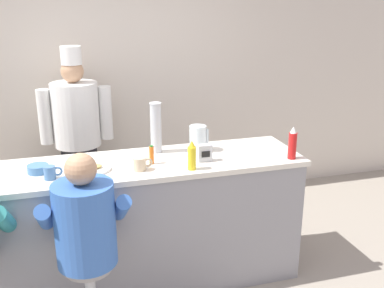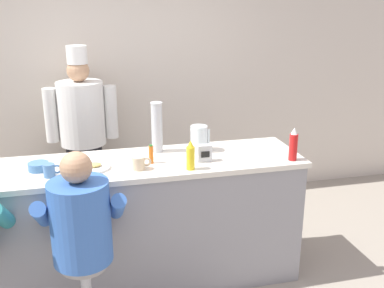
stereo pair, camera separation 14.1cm
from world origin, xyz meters
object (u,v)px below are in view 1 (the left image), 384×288
(hot_sauce_bottle_orange, at_px, (152,155))
(breakfast_plate, at_px, (95,169))
(ketchup_bottle_red, at_px, (292,144))
(cereal_bowl, at_px, (38,169))
(mustard_bottle_yellow, at_px, (192,156))
(coffee_mug_blue, at_px, (50,173))
(napkin_dispenser_chrome, at_px, (204,153))
(cup_stack_steel, at_px, (156,128))
(water_pitcher_clear, at_px, (198,138))
(diner_seated_blue, at_px, (85,228))
(cook_in_whites_near, at_px, (77,130))
(coffee_mug_tan, at_px, (140,164))

(hot_sauce_bottle_orange, distance_m, breakfast_plate, 0.42)
(ketchup_bottle_red, xyz_separation_m, cereal_bowl, (-1.87, 0.24, -0.09))
(mustard_bottle_yellow, distance_m, cereal_bowl, 1.10)
(coffee_mug_blue, relative_size, napkin_dispenser_chrome, 0.98)
(breakfast_plate, height_order, napkin_dispenser_chrome, napkin_dispenser_chrome)
(breakfast_plate, distance_m, cup_stack_steel, 0.61)
(hot_sauce_bottle_orange, bearing_deg, breakfast_plate, -177.57)
(mustard_bottle_yellow, bearing_deg, hot_sauce_bottle_orange, 142.75)
(hot_sauce_bottle_orange, height_order, cup_stack_steel, cup_stack_steel)
(breakfast_plate, xyz_separation_m, cup_stack_steel, (0.51, 0.27, 0.19))
(mustard_bottle_yellow, bearing_deg, breakfast_plate, 165.36)
(breakfast_plate, xyz_separation_m, cereal_bowl, (-0.39, 0.07, 0.02))
(water_pitcher_clear, xyz_separation_m, cup_stack_steel, (-0.33, 0.06, 0.10))
(cereal_bowl, bearing_deg, water_pitcher_clear, 6.59)
(diner_seated_blue, xyz_separation_m, cook_in_whites_near, (0.04, 1.81, 0.13))
(breakfast_plate, bearing_deg, hot_sauce_bottle_orange, 2.43)
(mustard_bottle_yellow, height_order, water_pitcher_clear, mustard_bottle_yellow)
(ketchup_bottle_red, relative_size, hot_sauce_bottle_orange, 1.78)
(cup_stack_steel, bearing_deg, cereal_bowl, -167.31)
(ketchup_bottle_red, height_order, napkin_dispenser_chrome, ketchup_bottle_red)
(hot_sauce_bottle_orange, bearing_deg, water_pitcher_clear, 24.77)
(coffee_mug_tan, distance_m, cook_in_whites_near, 1.44)
(water_pitcher_clear, xyz_separation_m, breakfast_plate, (-0.84, -0.21, -0.09))
(coffee_mug_blue, bearing_deg, breakfast_plate, 14.80)
(ketchup_bottle_red, distance_m, cook_in_whites_near, 2.14)
(hot_sauce_bottle_orange, bearing_deg, napkin_dispenser_chrome, -7.78)
(breakfast_plate, relative_size, cup_stack_steel, 0.57)
(cereal_bowl, bearing_deg, hot_sauce_bottle_orange, -3.67)
(water_pitcher_clear, bearing_deg, coffee_mug_blue, -165.68)
(hot_sauce_bottle_orange, distance_m, coffee_mug_tan, 0.15)
(ketchup_bottle_red, height_order, mustard_bottle_yellow, ketchup_bottle_red)
(water_pitcher_clear, xyz_separation_m, napkin_dispenser_chrome, (-0.02, -0.25, -0.04))
(ketchup_bottle_red, relative_size, diner_seated_blue, 0.19)
(ketchup_bottle_red, height_order, cup_stack_steel, cup_stack_steel)
(cereal_bowl, relative_size, diner_seated_blue, 0.11)
(coffee_mug_blue, relative_size, cup_stack_steel, 0.31)
(coffee_mug_tan, bearing_deg, mustard_bottle_yellow, -13.86)
(water_pitcher_clear, relative_size, diner_seated_blue, 0.15)
(ketchup_bottle_red, height_order, water_pitcher_clear, ketchup_bottle_red)
(ketchup_bottle_red, relative_size, cook_in_whites_near, 0.14)
(ketchup_bottle_red, distance_m, mustard_bottle_yellow, 0.80)
(ketchup_bottle_red, xyz_separation_m, breakfast_plate, (-1.48, 0.17, -0.11))
(hot_sauce_bottle_orange, distance_m, cereal_bowl, 0.81)
(cup_stack_steel, bearing_deg, napkin_dispenser_chrome, -45.24)
(hot_sauce_bottle_orange, distance_m, cook_in_whites_near, 1.37)
(breakfast_plate, bearing_deg, cup_stack_steel, 28.09)
(ketchup_bottle_red, bearing_deg, cook_in_whites_near, 136.63)
(hot_sauce_bottle_orange, height_order, cereal_bowl, hot_sauce_bottle_orange)
(breakfast_plate, xyz_separation_m, diner_seated_blue, (-0.11, -0.52, -0.19))
(mustard_bottle_yellow, relative_size, cup_stack_steel, 0.54)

